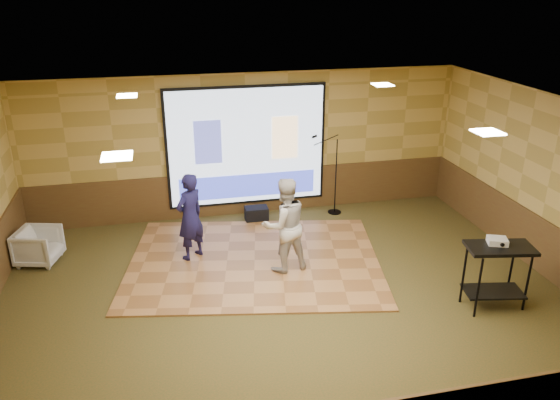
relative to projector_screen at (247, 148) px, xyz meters
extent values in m
plane|color=#333B1B|center=(0.00, -3.44, -1.47)|extent=(9.00, 9.00, 0.00)
cube|color=tan|center=(0.00, 0.06, 0.03)|extent=(9.00, 0.04, 3.00)
cube|color=tan|center=(0.00, -6.94, 0.03)|extent=(9.00, 0.04, 3.00)
cube|color=tan|center=(4.50, -3.44, 0.03)|extent=(0.04, 7.00, 3.00)
cube|color=silver|center=(0.00, -3.44, 1.53)|extent=(9.00, 7.00, 0.04)
cube|color=#53321B|center=(0.00, 0.04, -1.00)|extent=(9.00, 0.04, 0.95)
cube|color=#53321B|center=(4.48, -3.44, -1.00)|extent=(0.04, 7.00, 0.95)
cube|color=black|center=(0.00, 0.01, 0.03)|extent=(3.32, 0.03, 2.52)
cube|color=silver|center=(0.00, -0.02, 0.03)|extent=(3.20, 0.02, 2.40)
cube|color=#3D4286|center=(-0.80, -0.03, 0.18)|extent=(0.55, 0.01, 0.90)
cube|color=#F5CB8E|center=(0.80, -0.03, 0.18)|extent=(0.55, 0.01, 0.90)
cube|color=#303DB4|center=(0.00, -0.03, -0.82)|extent=(2.88, 0.01, 0.50)
cube|color=#FBEBBC|center=(-2.20, -1.64, 1.50)|extent=(0.32, 0.32, 0.02)
cube|color=#FBEBBC|center=(2.20, -1.64, 1.50)|extent=(0.32, 0.32, 0.02)
cube|color=#FBEBBC|center=(-2.20, -4.94, 1.50)|extent=(0.32, 0.32, 0.02)
cube|color=#FBEBBC|center=(2.20, -4.94, 1.50)|extent=(0.32, 0.32, 0.02)
cube|color=#A7703D|center=(-0.26, -2.18, -1.46)|extent=(4.98, 4.15, 0.03)
imported|color=#181544|center=(-1.34, -1.81, -0.65)|extent=(0.69, 0.66, 1.60)
imported|color=#BDB6AD|center=(0.19, -2.60, -0.61)|extent=(0.92, 0.78, 1.67)
cylinder|color=black|center=(2.65, -4.61, -0.98)|extent=(0.04, 0.04, 0.98)
cylinder|color=black|center=(3.48, -4.61, -0.98)|extent=(0.04, 0.04, 0.98)
cylinder|color=black|center=(2.65, -4.19, -0.98)|extent=(0.04, 0.04, 0.98)
cylinder|color=black|center=(3.48, -4.19, -0.98)|extent=(0.04, 0.04, 0.98)
cube|color=black|center=(3.07, -4.40, -0.47)|extent=(0.98, 0.52, 0.05)
cube|color=black|center=(3.07, -4.40, -1.22)|extent=(0.88, 0.46, 0.03)
cube|color=silver|center=(3.06, -4.31, -0.40)|extent=(0.34, 0.32, 0.09)
cylinder|color=black|center=(1.83, -0.38, -1.46)|extent=(0.29, 0.29, 0.02)
cylinder|color=black|center=(1.83, -0.38, -0.65)|extent=(0.02, 0.02, 1.65)
cylinder|color=black|center=(1.59, -0.38, 0.17)|extent=(0.52, 0.02, 0.20)
cylinder|color=black|center=(1.34, -0.38, 0.26)|extent=(0.12, 0.05, 0.08)
imported|color=gray|center=(-4.00, -1.34, -1.16)|extent=(0.85, 0.84, 0.64)
cube|color=black|center=(0.10, -0.42, -1.33)|extent=(0.48, 0.33, 0.29)
camera|label=1|loc=(-1.74, -10.72, 3.25)|focal=35.00mm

